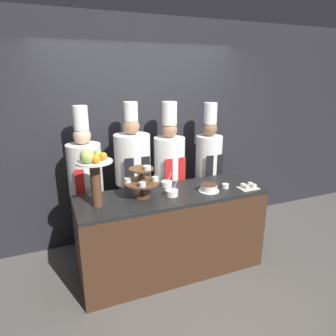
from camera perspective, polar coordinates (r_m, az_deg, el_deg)
ground_plane at (r=3.38m, az=3.01°, el=-21.56°), size 14.00×14.00×0.00m
wall_back at (r=3.92m, az=-4.93°, el=6.69°), size 10.00×0.06×2.80m
buffet_counter at (r=3.37m, az=0.66°, el=-12.13°), size 1.99×0.67×0.93m
tiered_stand at (r=3.02m, az=-5.02°, el=-2.30°), size 0.37×0.37×0.35m
fruit_pedestal at (r=2.81m, az=-13.95°, el=-0.25°), size 0.33×0.33×0.57m
cake_round at (r=3.24m, az=7.81°, el=-3.76°), size 0.22×0.22×0.08m
cup_white at (r=3.35m, az=10.89°, el=-3.39°), size 0.07×0.07×0.05m
cake_square_tray at (r=3.41m, az=15.05°, el=-3.44°), size 0.21×0.16×0.05m
serving_bowl_near at (r=3.09m, az=0.71°, el=-4.74°), size 0.13×0.13×0.17m
serving_bowl_far at (r=3.34m, az=-0.27°, el=-3.03°), size 0.12×0.12×0.16m
chef_left at (r=3.50m, az=-15.34°, el=-2.57°), size 0.38×0.38×1.81m
chef_center_left at (r=3.59m, az=-6.67°, el=-1.09°), size 0.42×0.42×1.84m
chef_center_right at (r=3.74m, az=0.27°, el=-0.49°), size 0.38×0.38×1.82m
chef_right at (r=3.98m, az=7.69°, el=0.35°), size 0.34×0.34×1.79m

